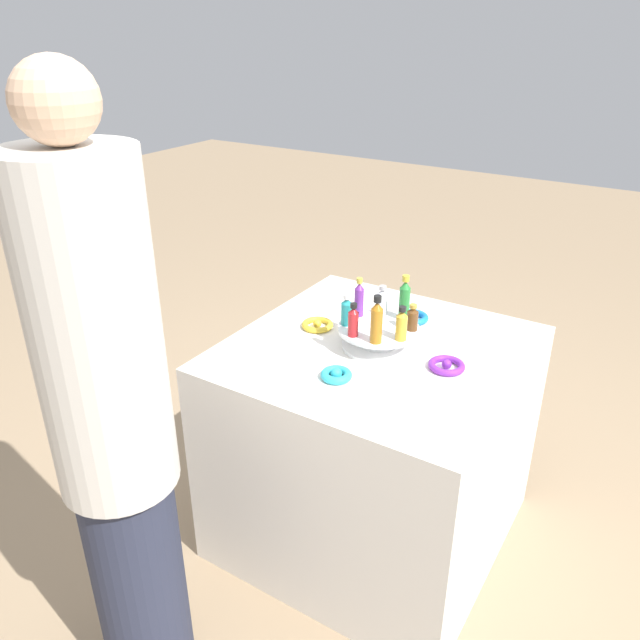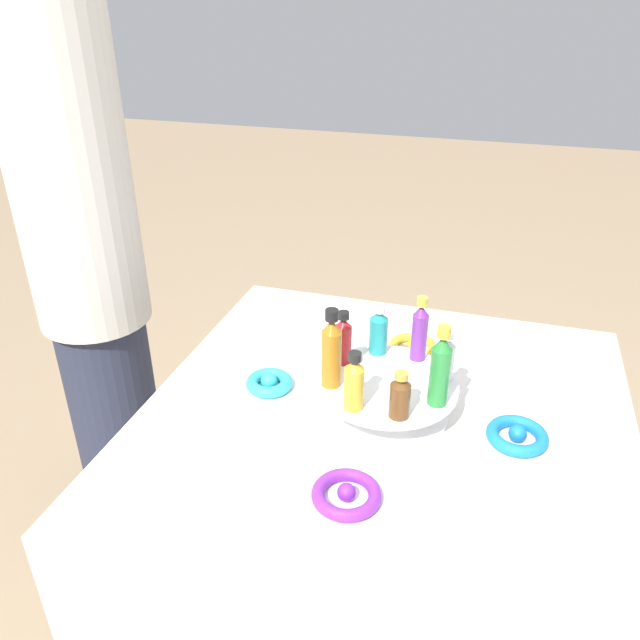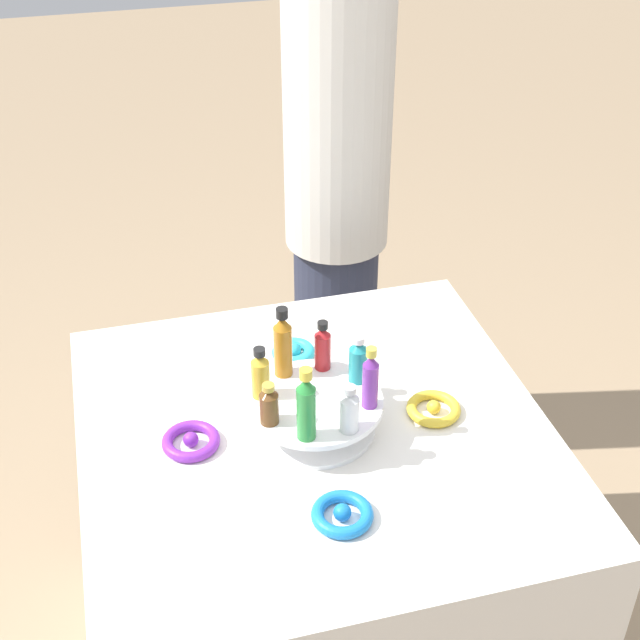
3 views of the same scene
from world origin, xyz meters
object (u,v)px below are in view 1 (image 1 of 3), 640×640
bottle_purple (359,299)px  bottle_brown (412,318)px  bottle_gold (402,325)px  ribbon_bow_purple (447,365)px  ribbon_bow_gold (317,325)px  bottle_teal (347,311)px  bottle_amber (377,321)px  bottle_green (405,299)px  ribbon_bow_teal (336,375)px  bottle_clear (382,301)px  bottle_red (353,321)px  display_stand (378,336)px  person_figure (114,431)px  ribbon_bow_blue (413,317)px

bottle_purple → bottle_brown: bearing=-0.4°
bottle_gold → ribbon_bow_purple: size_ratio=0.99×
bottle_gold → bottle_purple: bearing=157.1°
bottle_purple → bottle_gold: size_ratio=1.21×
bottle_brown → ribbon_bow_gold: bottle_brown is taller
bottle_teal → ribbon_bow_gold: (-0.14, 0.05, -0.11)m
bottle_amber → bottle_gold: bearing=44.6°
bottle_amber → bottle_green: bottle_amber is taller
bottle_green → ribbon_bow_teal: bottle_green is taller
bottle_clear → bottle_gold: (0.13, -0.14, 0.01)m
bottle_teal → ribbon_bow_purple: (0.34, 0.03, -0.11)m
bottle_gold → bottle_amber: bearing=-135.4°
bottle_teal → bottle_amber: bearing=-22.9°
bottle_brown → ribbon_bow_teal: bottle_brown is taller
bottle_clear → ribbon_bow_gold: bearing=-157.6°
bottle_purple → ribbon_bow_teal: (0.08, -0.28, -0.12)m
bottle_clear → bottle_red: (-0.00, -0.19, 0.00)m
bottle_gold → display_stand: bearing=157.1°
bottle_red → ribbon_bow_gold: size_ratio=1.01×
bottle_gold → person_figure: bearing=-115.2°
bottle_clear → ribbon_bow_teal: (0.03, -0.34, -0.10)m
ribbon_bow_gold → ribbon_bow_purple: bearing=-3.2°
bottle_teal → ribbon_bow_blue: (0.11, 0.28, -0.11)m
bottle_teal → ribbon_bow_purple: bottle_teal is taller
display_stand → bottle_clear: (-0.04, 0.10, 0.08)m
bottle_red → ribbon_bow_blue: bearing=80.9°
bottle_amber → bottle_brown: size_ratio=1.77×
bottle_purple → display_stand: bearing=-22.9°
ribbon_bow_purple → person_figure: bearing=-122.2°
ribbon_bow_blue → ribbon_bow_purple: bearing=-48.2°
bottle_teal → person_figure: 0.81m
ribbon_bow_blue → ribbon_bow_teal: size_ratio=1.17×
bottle_green → ribbon_bow_gold: 0.32m
bottle_brown → person_figure: 0.95m
ribbon_bow_purple → ribbon_bow_gold: bearing=176.8°
display_stand → ribbon_bow_purple: bearing=-3.2°
bottle_teal → ribbon_bow_gold: bearing=159.9°
ribbon_bow_blue → ribbon_bow_teal: 0.48m
bottle_purple → bottle_teal: bearing=-90.4°
bottle_teal → bottle_gold: size_ratio=0.94×
bottle_gold → ribbon_bow_teal: size_ratio=1.18×
bottle_brown → ribbon_bow_purple: 0.18m
bottle_purple → ribbon_bow_teal: 0.32m
bottle_red → bottle_amber: size_ratio=0.71×
display_stand → ribbon_bow_purple: (0.24, -0.01, -0.03)m
bottle_gold → bottle_green: 0.15m
bottle_amber → ribbon_bow_blue: bearing=94.4°
display_stand → person_figure: 0.88m
display_stand → bottle_purple: bottle_purple is taller
bottle_amber → bottle_green: bearing=89.6°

